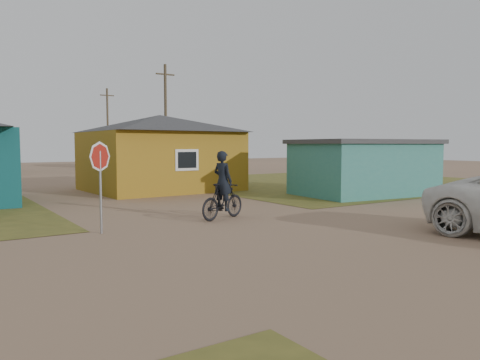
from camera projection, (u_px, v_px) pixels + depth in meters
name	position (u px, v px, depth m)	size (l,w,h in m)	color
ground	(301.00, 241.00, 11.44)	(120.00, 120.00, 0.00)	#947055
grass_ne	(333.00, 182.00, 29.97)	(20.00, 18.00, 0.00)	olive
house_yellow	(160.00, 152.00, 24.30)	(7.72, 6.76, 3.90)	#9A6F17
shed_turquoise	(364.00, 167.00, 21.99)	(6.71, 4.93, 2.60)	#3A8175
house_beige_east	(125.00, 150.00, 50.05)	(6.95, 6.05, 3.60)	tan
utility_pole_near	(166.00, 120.00, 33.00)	(1.40, 0.20, 8.00)	#4D412E
utility_pole_far	(108.00, 127.00, 46.84)	(1.40, 0.20, 8.00)	#4D412E
stop_sign	(100.00, 166.00, 12.26)	(0.79, 0.19, 2.44)	gray
cyclist	(223.00, 194.00, 14.75)	(1.98, 1.10, 2.16)	black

